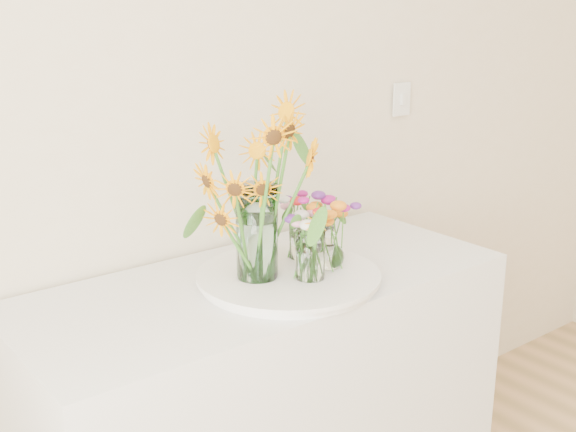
% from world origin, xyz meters
% --- Properties ---
extents(counter, '(1.40, 0.60, 0.90)m').
position_xyz_m(counter, '(-0.27, 1.93, 0.45)').
color(counter, white).
rests_on(counter, ground_plane).
extents(tray, '(0.48, 0.48, 0.02)m').
position_xyz_m(tray, '(-0.24, 1.86, 0.91)').
color(tray, white).
rests_on(tray, counter).
extents(mason_jar, '(0.12, 0.12, 0.26)m').
position_xyz_m(mason_jar, '(-0.32, 1.89, 1.06)').
color(mason_jar, '#ADD8CB').
rests_on(mason_jar, tray).
extents(sunflower_bouquet, '(0.77, 0.77, 0.50)m').
position_xyz_m(sunflower_bouquet, '(-0.32, 1.89, 1.17)').
color(sunflower_bouquet, '#FE9F05').
rests_on(sunflower_bouquet, tray).
extents(small_vase_a, '(0.09, 0.09, 0.14)m').
position_xyz_m(small_vase_a, '(-0.22, 1.79, 0.99)').
color(small_vase_a, white).
rests_on(small_vase_a, tray).
extents(wildflower_posy_a, '(0.18, 0.18, 0.23)m').
position_xyz_m(wildflower_posy_a, '(-0.22, 1.79, 1.04)').
color(wildflower_posy_a, orange).
rests_on(wildflower_posy_a, tray).
extents(small_vase_b, '(0.11, 0.11, 0.12)m').
position_xyz_m(small_vase_b, '(-0.12, 1.83, 0.99)').
color(small_vase_b, white).
rests_on(small_vase_b, tray).
extents(wildflower_posy_b, '(0.22, 0.22, 0.21)m').
position_xyz_m(wildflower_posy_b, '(-0.12, 1.83, 1.03)').
color(wildflower_posy_b, orange).
rests_on(wildflower_posy_b, tray).
extents(small_vase_c, '(0.08, 0.08, 0.11)m').
position_xyz_m(small_vase_c, '(-0.13, 1.94, 0.98)').
color(small_vase_c, white).
rests_on(small_vase_c, tray).
extents(wildflower_posy_c, '(0.17, 0.17, 0.20)m').
position_xyz_m(wildflower_posy_c, '(-0.13, 1.94, 1.03)').
color(wildflower_posy_c, orange).
rests_on(wildflower_posy_c, tray).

